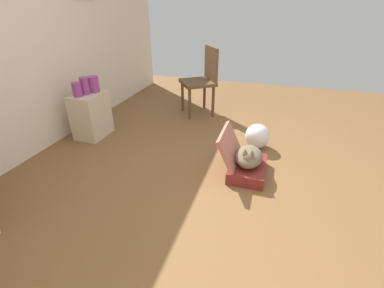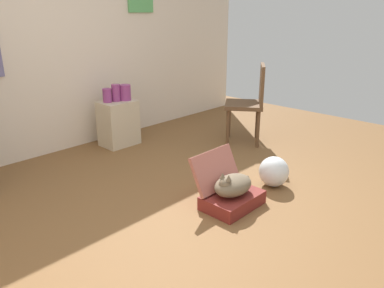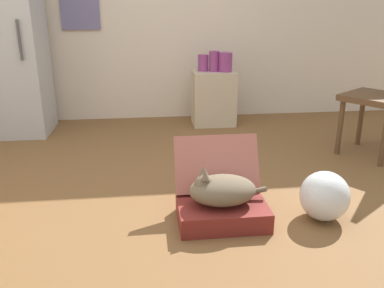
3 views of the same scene
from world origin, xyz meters
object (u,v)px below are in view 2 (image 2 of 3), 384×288
Objects in this scene: plastic_bag_white at (274,172)px; vase_round at (116,93)px; vase_short at (125,92)px; suitcase_base at (232,200)px; cat at (232,185)px; vase_tall at (107,95)px; chair at (250,100)px; side_table at (119,123)px.

vase_round is (-0.31, 2.11, 0.53)m from plastic_bag_white.
vase_short is 0.12m from vase_round.
vase_round is (0.30, 2.08, 0.61)m from suitcase_base.
vase_round reaches higher than cat.
vase_short reaches higher than vase_tall.
vase_tall is (0.19, 2.11, 0.59)m from suitcase_base.
cat is 0.47× the size of chair.
chair is (1.22, -1.15, 0.27)m from side_table.
vase_short is (0.41, 2.03, 0.61)m from suitcase_base.
chair is (1.33, -1.19, -0.10)m from vase_tall.
vase_tall is at bearing 84.63° from cat.
cat is at bearing -4.79° from chair.
side_table is 2.92× the size of vase_short.
cat is 2.81× the size of vase_tall.
chair reaches higher than plastic_bag_white.
plastic_bag_white is at bearing -81.62° from vase_round.
vase_short is at bearing 78.35° from cat.
vase_tall is 0.80× the size of vase_round.
vase_tall is 0.17× the size of chair.
side_table is 2.72× the size of vase_round.
side_table is (0.30, 2.06, 0.22)m from suitcase_base.
cat is at bearing -98.50° from side_table.
chair reaches higher than vase_short.
vase_tall is (-0.11, 0.04, 0.37)m from side_table.
cat is 1.82m from chair.
side_table is at bearing 164.84° from vase_short.
cat is at bearing 177.21° from suitcase_base.
side_table is 3.39× the size of vase_tall.
side_table is 1.70m from chair.
vase_tall is at bearing 159.89° from side_table.
vase_short is 1.58m from chair.
side_table reaches higher than plastic_bag_white.
chair is at bearing 30.95° from suitcase_base.
vase_tall reaches higher than side_table.
vase_round is (-0.11, 0.04, 0.01)m from vase_short.
chair is at bearing -41.83° from vase_tall.
chair is at bearing -45.28° from vase_short.
cat is at bearing -98.46° from vase_round.
vase_tall is 0.23m from vase_short.
suitcase_base is 0.52× the size of chair.
vase_tall is (-0.42, 2.14, 0.50)m from plastic_bag_white.
chair is (1.22, -1.16, -0.12)m from vase_round.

